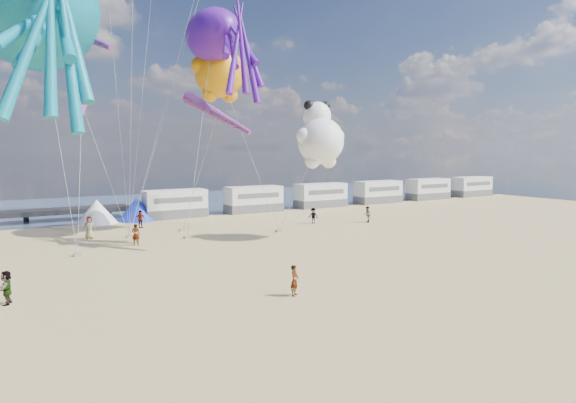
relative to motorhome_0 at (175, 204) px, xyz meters
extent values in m
plane|color=tan|center=(-6.00, -40.00, -1.50)|extent=(120.00, 120.00, 0.00)
plane|color=#364967|center=(-6.00, 15.00, -1.48)|extent=(120.00, 120.00, 0.00)
cube|color=silver|center=(0.00, 0.00, 0.00)|extent=(6.60, 2.50, 3.00)
cube|color=silver|center=(9.50, 0.00, 0.00)|extent=(6.60, 2.50, 3.00)
cube|color=silver|center=(19.00, 0.00, 0.00)|extent=(6.60, 2.50, 3.00)
cube|color=silver|center=(28.50, 0.00, 0.00)|extent=(6.60, 2.50, 3.00)
cube|color=silver|center=(38.00, 0.00, 0.00)|extent=(6.60, 2.50, 3.00)
cube|color=silver|center=(47.50, 0.00, 0.00)|extent=(6.60, 2.50, 3.00)
cone|color=white|center=(-8.00, 0.00, -0.30)|extent=(4.00, 4.00, 2.40)
cone|color=#1933CC|center=(-4.00, 0.00, -0.30)|extent=(4.00, 4.00, 2.40)
imported|color=tan|center=(-4.47, -31.37, -0.71)|extent=(0.69, 0.65, 1.58)
imported|color=#7F6659|center=(-10.27, -8.72, -0.56)|extent=(0.72, 0.51, 1.87)
imported|color=#7F6659|center=(15.37, -13.39, -0.68)|extent=(0.90, 0.95, 1.64)
imported|color=#7F6659|center=(10.28, -11.23, -0.72)|extent=(0.90, 0.96, 1.56)
imported|color=#7F6659|center=(-5.12, -5.14, -0.67)|extent=(1.18, 0.84, 1.66)
imported|color=#7F6659|center=(-17.03, -25.42, -0.68)|extent=(0.68, 1.04, 1.64)
imported|color=#7F6659|center=(-7.77, -13.60, -0.66)|extent=(1.61, 1.15, 1.68)
cube|color=gray|center=(-12.29, -15.52, -1.39)|extent=(0.50, 0.35, 0.22)
cube|color=gray|center=(-3.38, -12.80, -1.39)|extent=(0.50, 0.35, 0.22)
cube|color=gray|center=(4.77, -13.90, -1.39)|extent=(0.50, 0.35, 0.22)
cube|color=gray|center=(-2.43, -9.02, -1.39)|extent=(0.50, 0.35, 0.22)
cube|color=gray|center=(-7.35, -9.89, -1.39)|extent=(0.50, 0.35, 0.22)
camera|label=1|loc=(-17.94, -52.92, 5.98)|focal=32.00mm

